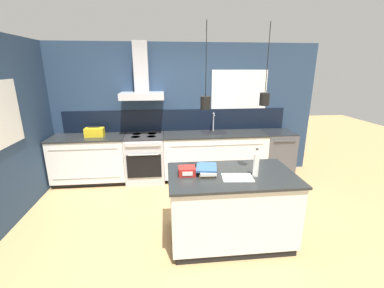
% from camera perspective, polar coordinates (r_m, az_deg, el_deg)
% --- Properties ---
extents(ground_plane, '(16.00, 16.00, 0.00)m').
position_cam_1_polar(ground_plane, '(3.77, -1.41, -18.03)').
color(ground_plane, tan).
rests_on(ground_plane, ground).
extents(wall_back, '(5.60, 2.45, 2.60)m').
position_cam_1_polar(wall_back, '(5.15, -3.70, 7.83)').
color(wall_back, navy).
rests_on(wall_back, ground_plane).
extents(wall_left, '(0.08, 3.80, 2.60)m').
position_cam_1_polar(wall_left, '(4.46, -35.39, 2.69)').
color(wall_left, navy).
rests_on(wall_left, ground_plane).
extents(counter_run_left, '(1.36, 0.64, 0.91)m').
position_cam_1_polar(counter_run_left, '(5.27, -21.69, -3.17)').
color(counter_run_left, black).
rests_on(counter_run_left, ground_plane).
extents(counter_run_sink, '(2.02, 0.64, 1.29)m').
position_cam_1_polar(counter_run_sink, '(5.16, 4.97, -2.43)').
color(counter_run_sink, black).
rests_on(counter_run_sink, ground_plane).
extents(oven_range, '(0.73, 0.66, 0.91)m').
position_cam_1_polar(oven_range, '(5.08, -10.35, -3.03)').
color(oven_range, '#B5B5BA').
rests_on(oven_range, ground_plane).
extents(dishwasher, '(0.58, 0.65, 0.91)m').
position_cam_1_polar(dishwasher, '(5.54, 18.23, -1.93)').
color(dishwasher, '#4C4C51').
rests_on(dishwasher, ground_plane).
extents(kitchen_island, '(1.54, 0.92, 0.91)m').
position_cam_1_polar(kitchen_island, '(3.36, 8.48, -13.61)').
color(kitchen_island, black).
rests_on(kitchen_island, ground_plane).
extents(bottle_on_island, '(0.07, 0.07, 0.34)m').
position_cam_1_polar(bottle_on_island, '(3.10, 14.03, -4.44)').
color(bottle_on_island, silver).
rests_on(bottle_on_island, kitchen_island).
extents(book_stack, '(0.29, 0.34, 0.09)m').
position_cam_1_polar(book_stack, '(3.13, 3.28, -5.69)').
color(book_stack, olive).
rests_on(book_stack, kitchen_island).
extents(red_supply_box, '(0.20, 0.17, 0.10)m').
position_cam_1_polar(red_supply_box, '(3.08, -1.17, -6.03)').
color(red_supply_box, red).
rests_on(red_supply_box, kitchen_island).
extents(paper_pile, '(0.37, 0.28, 0.01)m').
position_cam_1_polar(paper_pile, '(3.06, 10.09, -7.35)').
color(paper_pile, silver).
rests_on(paper_pile, kitchen_island).
extents(yellow_toolbox, '(0.34, 0.18, 0.19)m').
position_cam_1_polar(yellow_toolbox, '(5.09, -20.85, 2.46)').
color(yellow_toolbox, gold).
rests_on(yellow_toolbox, counter_run_left).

